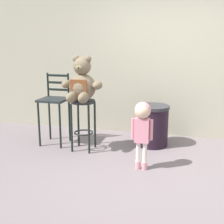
{
  "coord_description": "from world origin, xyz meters",
  "views": [
    {
      "loc": [
        0.48,
        -3.52,
        1.67
      ],
      "look_at": [
        -0.66,
        0.56,
        0.67
      ],
      "focal_mm": 48.67,
      "sensor_mm": 36.0,
      "label": 1
    }
  ],
  "objects_px": {
    "trash_bin": "(153,125)",
    "teddy_bear": "(82,84)",
    "child_walking": "(142,121)",
    "bar_chair_empty": "(55,103)",
    "bar_stool_with_teddy": "(83,115)"
  },
  "relations": [
    {
      "from": "bar_stool_with_teddy",
      "to": "trash_bin",
      "type": "height_order",
      "value": "bar_stool_with_teddy"
    },
    {
      "from": "child_walking",
      "to": "trash_bin",
      "type": "height_order",
      "value": "child_walking"
    },
    {
      "from": "bar_stool_with_teddy",
      "to": "child_walking",
      "type": "bearing_deg",
      "value": -25.99
    },
    {
      "from": "trash_bin",
      "to": "bar_chair_empty",
      "type": "bearing_deg",
      "value": -168.24
    },
    {
      "from": "teddy_bear",
      "to": "bar_chair_empty",
      "type": "relative_size",
      "value": 0.58
    },
    {
      "from": "bar_stool_with_teddy",
      "to": "teddy_bear",
      "type": "distance_m",
      "value": 0.48
    },
    {
      "from": "trash_bin",
      "to": "bar_chair_empty",
      "type": "distance_m",
      "value": 1.63
    },
    {
      "from": "bar_stool_with_teddy",
      "to": "child_walking",
      "type": "relative_size",
      "value": 0.87
    },
    {
      "from": "trash_bin",
      "to": "bar_stool_with_teddy",
      "type": "bearing_deg",
      "value": -153.91
    },
    {
      "from": "trash_bin",
      "to": "teddy_bear",
      "type": "bearing_deg",
      "value": -152.48
    },
    {
      "from": "bar_stool_with_teddy",
      "to": "child_walking",
      "type": "height_order",
      "value": "child_walking"
    },
    {
      "from": "teddy_bear",
      "to": "trash_bin",
      "type": "distance_m",
      "value": 1.33
    },
    {
      "from": "trash_bin",
      "to": "child_walking",
      "type": "bearing_deg",
      "value": -90.2
    },
    {
      "from": "child_walking",
      "to": "bar_chair_empty",
      "type": "bearing_deg",
      "value": -127.9
    },
    {
      "from": "bar_stool_with_teddy",
      "to": "bar_chair_empty",
      "type": "relative_size",
      "value": 0.69
    }
  ]
}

